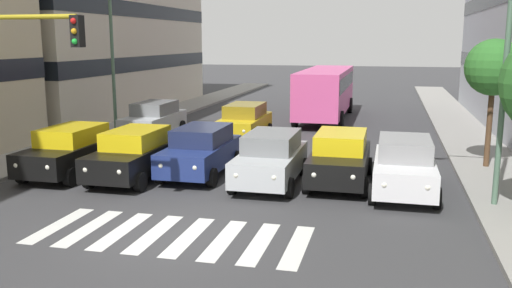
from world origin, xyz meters
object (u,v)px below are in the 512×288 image
object	(u,v)px
street_tree_1	(494,68)
car_row2_1	(244,122)
car_0	(404,165)
car_4	(135,154)
car_row2_0	(154,119)
street_lamp_right	(122,44)
car_2	(271,158)
car_1	(340,158)
car_5	(71,150)
bus_behind_traffic	(326,88)
street_lamp_left	(492,32)
car_3	(201,150)

from	to	relation	value
street_tree_1	car_row2_1	bearing A→B (deg)	-20.73
car_0	car_4	xyz separation A→B (m)	(9.00, 0.35, 0.00)
car_0	car_row2_0	bearing A→B (deg)	-32.64
car_4	street_lamp_right	distance (m)	9.43
car_2	car_4	bearing A→B (deg)	5.28
street_lamp_right	street_tree_1	xyz separation A→B (m)	(-16.28, 3.34, -0.79)
car_0	street_lamp_right	world-z (taller)	street_lamp_right
car_2	street_lamp_right	world-z (taller)	street_lamp_right
car_1	car_row2_0	world-z (taller)	same
car_0	car_row2_1	xyz separation A→B (m)	(7.26, -7.79, 0.00)
car_0	car_1	distance (m)	2.16
street_tree_1	car_4	bearing A→B (deg)	19.44
car_2	car_4	size ratio (longest dim) A/B	1.00
car_5	bus_behind_traffic	size ratio (longest dim) A/B	0.42
bus_behind_traffic	street_lamp_left	xyz separation A→B (m)	(-6.34, 16.87, 3.09)
car_2	car_row2_1	distance (m)	8.27
car_5	street_tree_1	size ratio (longest dim) A/B	0.95
car_row2_0	car_row2_1	world-z (taller)	same
car_1	street_lamp_right	bearing A→B (deg)	-30.31
car_row2_1	car_5	bearing A→B (deg)	62.55
street_lamp_left	street_lamp_right	bearing A→B (deg)	-28.59
car_3	car_row2_0	bearing A→B (deg)	-54.57
car_0	car_5	size ratio (longest dim) A/B	1.00
car_0	car_5	bearing A→B (deg)	1.67
car_row2_1	car_row2_0	bearing A→B (deg)	2.63
car_row2_0	bus_behind_traffic	bearing A→B (deg)	-132.73
car_3	car_4	distance (m)	2.30
car_2	street_lamp_right	size ratio (longest dim) A/B	0.62
car_row2_1	street_lamp_left	size ratio (longest dim) A/B	0.56
car_2	car_row2_0	distance (m)	10.65
car_0	car_2	xyz separation A→B (m)	(4.28, -0.08, 0.00)
car_2	street_tree_1	xyz separation A→B (m)	(-7.33, -3.81, 2.87)
car_4	car_row2_0	bearing A→B (deg)	-70.27
car_1	street_tree_1	world-z (taller)	street_tree_1
car_5	street_lamp_right	world-z (taller)	street_lamp_right
car_3	car_row2_0	distance (m)	8.43
car_5	street_lamp_left	xyz separation A→B (m)	(-13.54, 0.77, 4.06)
car_2	street_lamp_left	bearing A→B (deg)	169.42
car_3	car_4	size ratio (longest dim) A/B	1.00
car_5	street_lamp_left	size ratio (longest dim) A/B	0.56
car_3	street_lamp_right	size ratio (longest dim) A/B	0.62
car_3	car_5	size ratio (longest dim) A/B	1.00
car_2	street_tree_1	bearing A→B (deg)	-152.50
street_lamp_left	car_0	bearing A→B (deg)	-28.15
street_lamp_left	car_4	bearing A→B (deg)	-3.88
car_0	bus_behind_traffic	distance (m)	16.37
car_2	car_row2_1	bearing A→B (deg)	-68.89
car_0	car_1	size ratio (longest dim) A/B	1.00
car_4	bus_behind_traffic	bearing A→B (deg)	-106.30
car_3	car_2	bearing A→B (deg)	166.66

